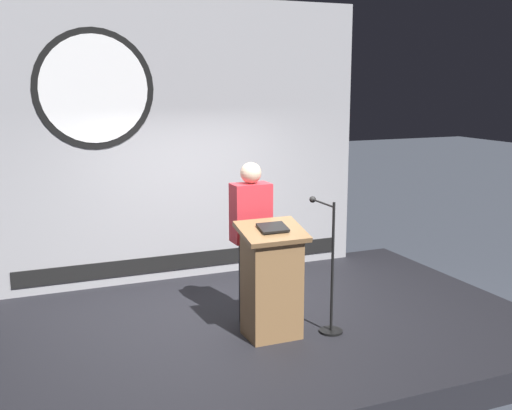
{
  "coord_description": "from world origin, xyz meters",
  "views": [
    {
      "loc": [
        -2.28,
        -5.89,
        2.84
      ],
      "look_at": [
        0.21,
        -0.02,
        1.58
      ],
      "focal_mm": 44.46,
      "sensor_mm": 36.0,
      "label": 1
    }
  ],
  "objects": [
    {
      "name": "banner_display",
      "position": [
        -0.04,
        1.85,
        2.08
      ],
      "size": [
        4.8,
        0.12,
        3.54
      ],
      "color": "#9E9EA3",
      "rests_on": "stage_platform"
    },
    {
      "name": "stage_platform",
      "position": [
        0.0,
        0.0,
        0.15
      ],
      "size": [
        6.4,
        4.0,
        0.3
      ],
      "primitive_type": "cube",
      "color": "black",
      "rests_on": "ground"
    },
    {
      "name": "ground_plane",
      "position": [
        0.0,
        0.0,
        0.0
      ],
      "size": [
        40.0,
        40.0,
        0.0
      ],
      "primitive_type": "plane",
      "color": "#383D47"
    },
    {
      "name": "speaker_person",
      "position": [
        0.18,
        0.06,
        1.17
      ],
      "size": [
        0.4,
        0.26,
        1.71
      ],
      "color": "black",
      "rests_on": "stage_platform"
    },
    {
      "name": "podium",
      "position": [
        0.21,
        -0.42,
        0.87
      ],
      "size": [
        0.64,
        0.5,
        1.17
      ],
      "color": "olive",
      "rests_on": "stage_platform"
    },
    {
      "name": "microphone_stand",
      "position": [
        0.81,
        -0.5,
        0.78
      ],
      "size": [
        0.24,
        0.6,
        1.36
      ],
      "color": "black",
      "rests_on": "stage_platform"
    }
  ]
}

